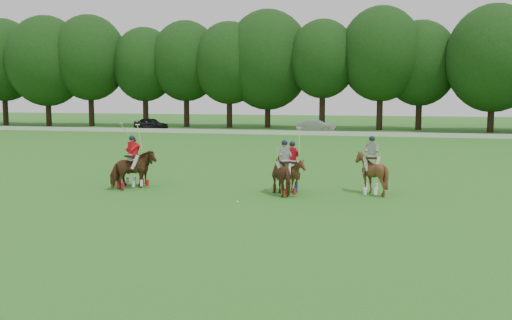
% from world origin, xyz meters
% --- Properties ---
extents(ground, '(180.00, 180.00, 0.00)m').
position_xyz_m(ground, '(0.00, 0.00, 0.00)').
color(ground, '#2F6B1E').
rests_on(ground, ground).
extents(tree_line, '(117.98, 14.32, 14.75)m').
position_xyz_m(tree_line, '(0.26, 48.05, 8.23)').
color(tree_line, black).
rests_on(tree_line, ground).
extents(boundary_rail, '(120.00, 0.10, 0.44)m').
position_xyz_m(boundary_rail, '(0.00, 38.00, 0.22)').
color(boundary_rail, white).
rests_on(boundary_rail, ground).
extents(car_left, '(4.33, 2.30, 1.40)m').
position_xyz_m(car_left, '(-19.49, 42.50, 0.70)').
color(car_left, black).
rests_on(car_left, ground).
extents(car_mid, '(4.29, 1.82, 1.38)m').
position_xyz_m(car_mid, '(0.02, 42.50, 0.69)').
color(car_mid, gray).
rests_on(car_mid, ground).
extents(polo_red_a, '(1.90, 2.18, 2.94)m').
position_xyz_m(polo_red_a, '(-3.05, 3.70, 0.88)').
color(polo_red_a, '#462112').
rests_on(polo_red_a, ground).
extents(polo_red_b, '(2.04, 2.01, 2.82)m').
position_xyz_m(polo_red_b, '(-3.26, 4.29, 0.81)').
color(polo_red_b, '#462112').
rests_on(polo_red_b, ground).
extents(polo_red_c, '(1.39, 1.52, 2.76)m').
position_xyz_m(polo_red_c, '(4.08, 4.55, 0.79)').
color(polo_red_c, '#462112').
rests_on(polo_red_c, ground).
extents(polo_stripe_a, '(1.82, 2.07, 2.32)m').
position_xyz_m(polo_stripe_a, '(3.88, 3.81, 0.84)').
color(polo_stripe_a, '#462112').
rests_on(polo_stripe_a, ground).
extents(polo_stripe_b, '(1.47, 1.64, 2.48)m').
position_xyz_m(polo_stripe_b, '(7.44, 4.88, 0.91)').
color(polo_stripe_b, '#462112').
rests_on(polo_stripe_b, ground).
extents(polo_ball, '(0.09, 0.09, 0.09)m').
position_xyz_m(polo_ball, '(2.45, 1.54, 0.04)').
color(polo_ball, white).
rests_on(polo_ball, ground).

